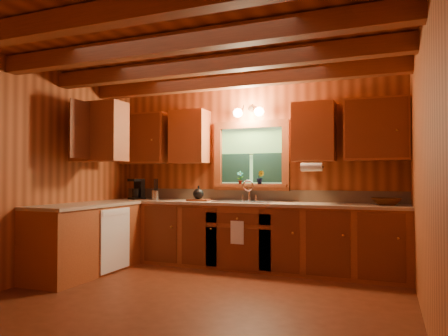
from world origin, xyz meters
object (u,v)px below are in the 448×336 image
object	(u,v)px
cutting_board	(198,200)
wicker_basket	(386,202)
coffee_maker	(138,189)
sink	(245,205)

from	to	relation	value
cutting_board	wicker_basket	bearing A→B (deg)	-7.55
wicker_basket	coffee_maker	bearing A→B (deg)	179.53
sink	cutting_board	distance (m)	0.69
coffee_maker	wicker_basket	distance (m)	3.57
coffee_maker	cutting_board	size ratio (longest dim) A/B	1.04
sink	coffee_maker	size ratio (longest dim) A/B	2.61
coffee_maker	cutting_board	distance (m)	1.09
sink	cutting_board	world-z (taller)	sink
sink	coffee_maker	xyz separation A→B (m)	(-1.76, 0.03, 0.20)
coffee_maker	wicker_basket	size ratio (longest dim) A/B	0.92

